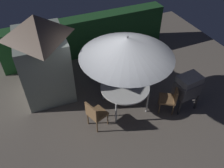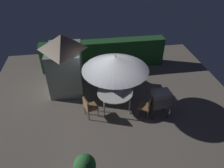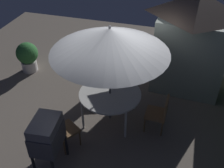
% 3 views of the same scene
% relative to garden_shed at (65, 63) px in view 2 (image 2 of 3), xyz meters
% --- Properties ---
extents(ground_plane, '(11.00, 11.00, 0.00)m').
position_rel_garden_shed_xyz_m(ground_plane, '(1.89, -1.84, -1.36)').
color(ground_plane, '#6B6056').
extents(hedge_backdrop, '(6.47, 0.62, 1.52)m').
position_rel_garden_shed_xyz_m(hedge_backdrop, '(1.89, 1.66, -0.60)').
color(hedge_backdrop, '#1E4C23').
rests_on(hedge_backdrop, ground).
extents(garden_shed, '(1.61, 1.97, 2.66)m').
position_rel_garden_shed_xyz_m(garden_shed, '(0.00, 0.00, 0.00)').
color(garden_shed, gray).
rests_on(garden_shed, ground).
extents(patio_table, '(1.45, 1.45, 0.79)m').
position_rel_garden_shed_xyz_m(patio_table, '(1.97, -1.66, -0.63)').
color(patio_table, white).
rests_on(patio_table, ground).
extents(patio_umbrella, '(2.52, 2.52, 2.47)m').
position_rel_garden_shed_xyz_m(patio_umbrella, '(1.97, -1.66, 0.78)').
color(patio_umbrella, '#4C4C51').
rests_on(patio_umbrella, ground).
extents(bbq_grill, '(0.74, 0.56, 1.20)m').
position_rel_garden_shed_xyz_m(bbq_grill, '(3.62, -2.43, -0.51)').
color(bbq_grill, '#47474C').
rests_on(bbq_grill, ground).
extents(chair_near_shed, '(0.64, 0.64, 0.90)m').
position_rel_garden_shed_xyz_m(chair_near_shed, '(3.13, -2.37, -0.84)').
color(chair_near_shed, olive).
rests_on(chair_near_shed, ground).
extents(chair_far_side, '(0.47, 0.48, 0.90)m').
position_rel_garden_shed_xyz_m(chair_far_side, '(2.01, -0.47, -0.84)').
color(chair_far_side, olive).
rests_on(chair_far_side, ground).
extents(chair_toward_hedge, '(0.60, 0.59, 0.90)m').
position_rel_garden_shed_xyz_m(chair_toward_hedge, '(0.88, -2.07, -0.84)').
color(chair_toward_hedge, olive).
rests_on(chair_toward_hedge, ground).
extents(potted_plant_by_shed, '(0.65, 0.65, 0.94)m').
position_rel_garden_shed_xyz_m(potted_plant_by_shed, '(0.61, -4.66, -0.84)').
color(potted_plant_by_shed, silver).
rests_on(potted_plant_by_shed, ground).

